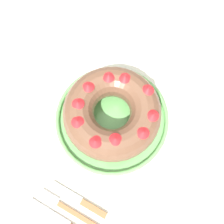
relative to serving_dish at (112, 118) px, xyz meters
name	(u,v)px	position (x,y,z in m)	size (l,w,h in m)	color
ground_plane	(109,152)	(-0.01, 0.02, -0.75)	(8.00, 8.00, 0.00)	#4C4742
dining_table	(106,125)	(-0.01, 0.02, -0.08)	(1.49, 1.27, 0.74)	silver
serving_dish	(112,118)	(0.00, 0.00, 0.00)	(0.34, 0.34, 0.03)	#6BB760
bundt_cake	(112,112)	(0.00, 0.00, 0.06)	(0.27, 0.27, 0.10)	brown
fork	(67,209)	(-0.28, -0.01, -0.01)	(0.02, 0.20, 0.01)	#936038
cake_knife	(82,202)	(-0.24, -0.04, -0.01)	(0.02, 0.17, 0.01)	#936038
napkin	(168,54)	(0.29, -0.06, -0.01)	(0.15, 0.11, 0.00)	beige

